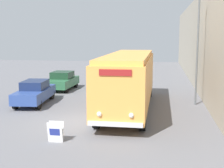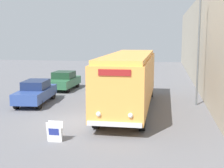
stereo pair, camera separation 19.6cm
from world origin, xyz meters
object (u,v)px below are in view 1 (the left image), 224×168
parked_car_near (35,92)px  parked_car_mid (62,81)px  vintage_bus (129,78)px  sign_board (55,132)px  streetlamp (198,31)px

parked_car_near → parked_car_mid: parked_car_near is taller
parked_car_near → vintage_bus: bearing=-10.4°
vintage_bus → parked_car_mid: (-6.36, 6.31, -1.19)m
sign_board → streetlamp: size_ratio=0.12×
streetlamp → parked_car_mid: (-10.62, 4.29, -4.11)m
sign_board → parked_car_near: 8.17m
parked_car_mid → streetlamp: bearing=-21.2°
sign_board → streetlamp: bearing=51.8°
sign_board → streetlamp: streetlamp is taller
vintage_bus → parked_car_mid: bearing=135.3°
sign_board → parked_car_mid: bearing=106.8°
vintage_bus → parked_car_mid: vintage_bus is taller
sign_board → vintage_bus: bearing=69.3°
sign_board → parked_car_near: bearing=118.8°
vintage_bus → streetlamp: (4.25, 2.02, 2.91)m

